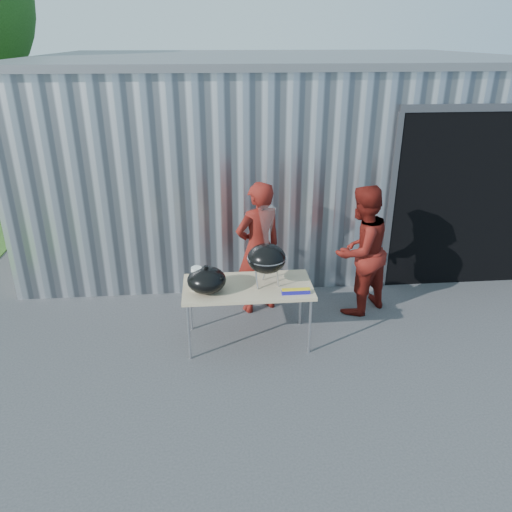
{
  "coord_description": "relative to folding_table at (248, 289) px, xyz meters",
  "views": [
    {
      "loc": [
        -0.4,
        -4.75,
        3.41
      ],
      "look_at": [
        0.07,
        0.55,
        1.05
      ],
      "focal_mm": 35.0,
      "sensor_mm": 36.0,
      "label": 1
    }
  ],
  "objects": [
    {
      "name": "ground",
      "position": [
        0.04,
        -0.39,
        -0.71
      ],
      "size": [
        80.0,
        80.0,
        0.0
      ],
      "primitive_type": "plane",
      "color": "#3C3C3F"
    },
    {
      "name": "building",
      "position": [
        0.95,
        4.2,
        0.83
      ],
      "size": [
        8.2,
        6.2,
        3.1
      ],
      "color": "silver",
      "rests_on": "ground"
    },
    {
      "name": "folding_table",
      "position": [
        0.0,
        0.0,
        0.0
      ],
      "size": [
        1.5,
        0.75,
        0.75
      ],
      "color": "tan",
      "rests_on": "ground"
    },
    {
      "name": "kettle_grill",
      "position": [
        0.22,
        -0.01,
        0.46
      ],
      "size": [
        0.45,
        0.45,
        0.94
      ],
      "color": "black",
      "rests_on": "folding_table"
    },
    {
      "name": "grill_lid",
      "position": [
        -0.47,
        -0.1,
        0.18
      ],
      "size": [
        0.44,
        0.44,
        0.32
      ],
      "color": "black",
      "rests_on": "folding_table"
    },
    {
      "name": "paper_towels",
      "position": [
        -0.58,
        -0.05,
        0.18
      ],
      "size": [
        0.12,
        0.12,
        0.28
      ],
      "primitive_type": "cylinder",
      "color": "white",
      "rests_on": "folding_table"
    },
    {
      "name": "white_tub",
      "position": [
        -0.55,
        0.23,
        0.09
      ],
      "size": [
        0.2,
        0.15,
        0.1
      ],
      "primitive_type": "cube",
      "color": "white",
      "rests_on": "folding_table"
    },
    {
      "name": "foil_box",
      "position": [
        0.52,
        -0.25,
        0.07
      ],
      "size": [
        0.32,
        0.05,
        0.06
      ],
      "color": "#19168F",
      "rests_on": "folding_table"
    },
    {
      "name": "person_cook",
      "position": [
        0.2,
        0.77,
        0.18
      ],
      "size": [
        0.76,
        0.65,
        1.77
      ],
      "primitive_type": "imported",
      "rotation": [
        0.0,
        0.0,
        3.56
      ],
      "color": "maroon",
      "rests_on": "ground"
    },
    {
      "name": "person_bystander",
      "position": [
        1.51,
        0.63,
        0.15
      ],
      "size": [
        1.06,
        1.01,
        1.73
      ],
      "primitive_type": "imported",
      "rotation": [
        0.0,
        0.0,
        3.72
      ],
      "color": "maroon",
      "rests_on": "ground"
    }
  ]
}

